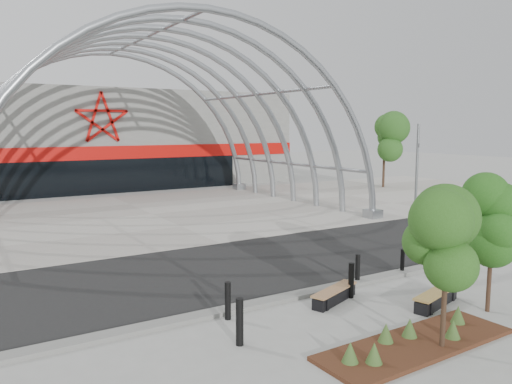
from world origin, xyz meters
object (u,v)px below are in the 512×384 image
object	(u,v)px
street_tree_1	(493,222)
bollard_2	(351,280)
bench_0	(334,295)
bench_1	(436,299)
signal_pole	(417,168)
street_tree_0	(447,237)

from	to	relation	value
street_tree_1	bollard_2	size ratio (longest dim) A/B	3.29
bench_0	bench_1	xyz separation A→B (m)	(2.25, -1.73, 0.01)
signal_pole	bench_0	bearing A→B (deg)	-146.88
signal_pole	street_tree_0	bearing A→B (deg)	-137.12
street_tree_0	bench_1	size ratio (longest dim) A/B	1.74
street_tree_1	bench_1	world-z (taller)	street_tree_1
street_tree_0	bollard_2	distance (m)	4.31
street_tree_0	bench_1	world-z (taller)	street_tree_0
bench_0	bollard_2	distance (m)	0.74
street_tree_0	street_tree_1	distance (m)	3.21
signal_pole	bench_0	xyz separation A→B (m)	(-13.44, -8.77, -2.52)
signal_pole	street_tree_1	distance (m)	15.47
street_tree_0	bollard_2	size ratio (longest dim) A/B	3.45
signal_pole	bench_0	size ratio (longest dim) A/B	2.64
bench_0	bollard_2	size ratio (longest dim) A/B	1.87
signal_pole	bollard_2	size ratio (longest dim) A/B	4.94
bench_0	bollard_2	xyz separation A→B (m)	(0.66, 0.04, 0.33)
street_tree_1	bollard_2	xyz separation A→B (m)	(-2.44, 2.79, -1.96)
signal_pole	street_tree_0	size ratio (longest dim) A/B	1.43
street_tree_1	bench_0	xyz separation A→B (m)	(-3.11, 2.75, -2.29)
bollard_2	signal_pole	bearing A→B (deg)	34.34
bollard_2	bench_0	bearing A→B (deg)	-176.54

